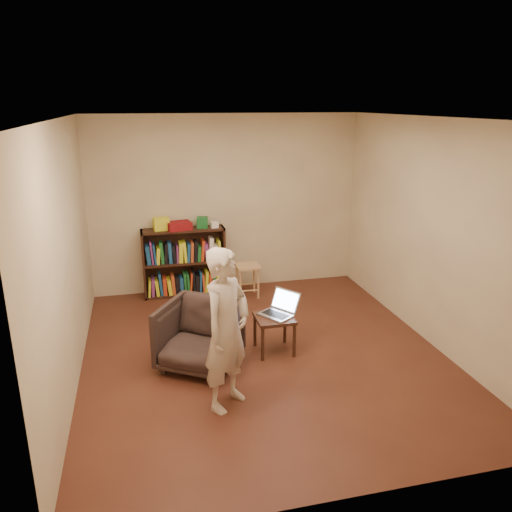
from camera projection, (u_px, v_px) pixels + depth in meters
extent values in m
plane|color=#482017|center=(263.00, 354.00, 5.70)|extent=(4.50, 4.50, 0.00)
plane|color=silver|center=(265.00, 118.00, 4.93)|extent=(4.50, 4.50, 0.00)
plane|color=beige|center=(226.00, 204.00, 7.40)|extent=(4.00, 0.00, 4.00)
plane|color=beige|center=(66.00, 258.00, 4.87)|extent=(0.00, 4.50, 4.50)
plane|color=beige|center=(431.00, 233.00, 5.76)|extent=(0.00, 4.50, 4.50)
cube|color=black|center=(144.00, 265.00, 7.20)|extent=(0.03, 0.30, 1.00)
cube|color=black|center=(223.00, 259.00, 7.46)|extent=(0.03, 0.30, 1.00)
cube|color=black|center=(183.00, 259.00, 7.46)|extent=(1.20, 0.02, 1.00)
cube|color=black|center=(186.00, 292.00, 7.48)|extent=(1.20, 0.30, 0.03)
cube|color=black|center=(184.00, 262.00, 7.33)|extent=(1.14, 0.30, 0.03)
cube|color=black|center=(183.00, 230.00, 7.19)|extent=(1.20, 0.30, 0.03)
cube|color=yellow|center=(161.00, 224.00, 7.10)|extent=(0.23, 0.18, 0.18)
cube|color=maroon|center=(179.00, 226.00, 7.13)|extent=(0.37, 0.30, 0.11)
cube|color=#1B652B|center=(202.00, 222.00, 7.24)|extent=(0.18, 0.18, 0.15)
cube|color=white|center=(214.00, 225.00, 7.25)|extent=(0.12, 0.12, 0.08)
cube|color=tan|center=(247.00, 266.00, 7.25)|extent=(0.33, 0.33, 0.04)
cylinder|color=tan|center=(241.00, 285.00, 7.17)|extent=(0.03, 0.03, 0.45)
cylinder|color=tan|center=(258.00, 284.00, 7.23)|extent=(0.03, 0.03, 0.45)
cylinder|color=tan|center=(237.00, 279.00, 7.42)|extent=(0.03, 0.03, 0.45)
cylinder|color=tan|center=(254.00, 278.00, 7.48)|extent=(0.03, 0.03, 0.45)
imported|color=#322521|center=(200.00, 335.00, 5.34)|extent=(1.07, 1.08, 0.72)
cube|color=#321B10|center=(274.00, 318.00, 5.64)|extent=(0.42, 0.42, 0.04)
cylinder|color=#321B10|center=(263.00, 344.00, 5.50)|extent=(0.04, 0.04, 0.39)
cylinder|color=#321B10|center=(294.00, 341.00, 5.58)|extent=(0.04, 0.04, 0.39)
cylinder|color=#321B10|center=(255.00, 330.00, 5.84)|extent=(0.04, 0.04, 0.39)
cylinder|color=#321B10|center=(285.00, 327.00, 5.92)|extent=(0.04, 0.04, 0.39)
cube|color=#B9B8BD|center=(276.00, 315.00, 5.66)|extent=(0.41, 0.44, 0.02)
cube|color=black|center=(276.00, 314.00, 5.65)|extent=(0.29, 0.33, 0.00)
cube|color=#B9B8BD|center=(286.00, 300.00, 5.75)|extent=(0.30, 0.36, 0.23)
cube|color=#B6D5FF|center=(286.00, 300.00, 5.75)|extent=(0.26, 0.31, 0.19)
imported|color=beige|center=(227.00, 330.00, 4.53)|extent=(0.66, 0.66, 1.55)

